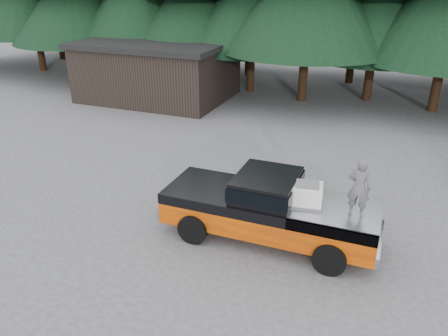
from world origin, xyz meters
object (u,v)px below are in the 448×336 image
at_px(air_compressor, 307,195).
at_px(man_on_bed, 359,188).
at_px(utility_building, 158,69).
at_px(pickup_truck, 269,217).

bearing_deg(air_compressor, man_on_bed, -13.78).
xyz_separation_m(air_compressor, utility_building, (-11.31, 12.21, 0.07)).
xyz_separation_m(pickup_truck, man_on_bed, (2.26, -0.22, 1.43)).
bearing_deg(man_on_bed, air_compressor, 2.39).
bearing_deg(utility_building, man_on_bed, -44.41).
relative_size(air_compressor, utility_building, 0.09).
bearing_deg(pickup_truck, air_compressor, -6.69).
bearing_deg(air_compressor, utility_building, 123.60).
bearing_deg(air_compressor, pickup_truck, 164.10).
bearing_deg(man_on_bed, pickup_truck, 1.44).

